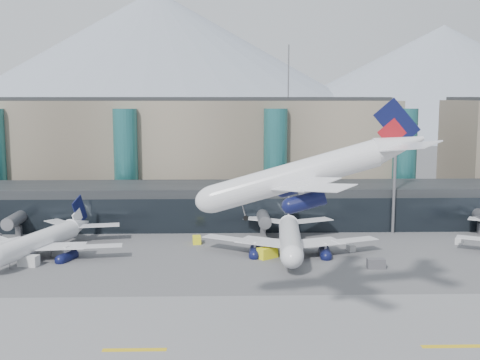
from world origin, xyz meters
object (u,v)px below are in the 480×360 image
Objects in this scene: lightmast_mid at (395,171)px; veh_h at (267,253)px; veh_a at (29,261)px; veh_d at (459,241)px; jet_parked_left at (47,233)px; veh_c at (376,264)px; veh_b at (197,240)px; veh_g at (351,248)px; hero_jet at (317,165)px; jet_parked_mid at (290,229)px.

veh_h is at bearing -145.77° from lightmast_mid.
veh_d is at bearing 20.72° from veh_a.
jet_parked_left is 64.47m from veh_c.
veh_b is 32.47m from veh_g.
hero_jet is 15.23× the size of veh_g.
hero_jet reaches higher than jet_parked_mid.
veh_h is (43.80, -4.80, -3.16)m from jet_parked_left.
jet_parked_mid reaches higher than veh_c.
veh_d is at bearing -67.99° from jet_parked_left.
lightmast_mid is 11.93× the size of veh_g.
lightmast_mid reaches higher than veh_g.
veh_a is 1.68× the size of veh_g.
veh_b is 56.16m from veh_d.
jet_parked_left is at bearing -167.92° from lightmast_mid.
veh_a is (-75.14, -25.05, -13.41)m from lightmast_mid.
hero_jet is 9.07× the size of veh_a.
veh_a reaches higher than veh_b.
veh_d reaches higher than veh_g.
lightmast_mid is 33.17m from veh_c.
jet_parked_left is 12.62× the size of veh_b.
hero_jet reaches higher than veh_h.
jet_parked_mid reaches higher than veh_d.
jet_parked_left is 14.48× the size of veh_d.
jet_parked_mid is at bearing 90.23° from hero_jet.
veh_d is at bearing 40.86° from veh_c.
veh_h is at bearing 97.96° from hero_jet.
veh_d is (11.45, -10.30, -13.73)m from lightmast_mid.
veh_a is at bearing -167.65° from jet_parked_left.
jet_parked_left is 44.17m from veh_h.
jet_parked_mid is at bearing 131.42° from veh_d.
jet_parked_mid reaches higher than veh_a.
veh_d is (37.92, 45.48, -21.65)m from hero_jet.
hero_jet is (-26.46, -55.78, 7.91)m from lightmast_mid.
lightmast_mid reaches higher than veh_c.
veh_b is (-44.68, -8.63, -13.62)m from lightmast_mid.
veh_h reaches higher than veh_c.
veh_g is (61.20, 0.21, -3.60)m from jet_parked_left.
jet_parked_mid is at bearing 21.95° from veh_a.
veh_g is at bearing 73.01° from hero_jet.
veh_a is at bearing -92.74° from veh_g.
veh_h is at bearing -135.86° from veh_b.
veh_a is (-49.63, -9.56, -3.53)m from jet_parked_mid.
jet_parked_mid reaches higher than veh_g.
veh_c reaches higher than veh_g.
hero_jet is 38.19m from veh_c.
jet_parked_left reaches higher than veh_d.
veh_c is at bearing -58.75° from veh_h.
veh_d is (85.64, 5.57, -3.54)m from jet_parked_left.
veh_a reaches higher than veh_c.
lightmast_mid is at bearing 81.47° from veh_d.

